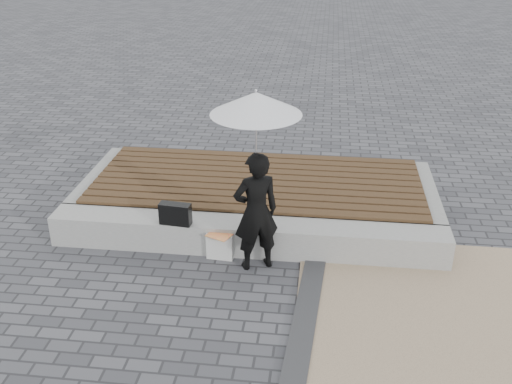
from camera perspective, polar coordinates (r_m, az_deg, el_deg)
ground at (r=6.28m, az=-2.94°, el=-13.16°), size 80.00×80.00×0.00m
edging_band at (r=5.83m, az=3.81°, el=-16.67°), size 0.61×5.20×0.04m
seating_ledge at (r=7.46m, az=-0.92°, el=-4.24°), size 5.00×0.45×0.40m
timber_platform at (r=8.51m, az=0.17°, el=-0.19°), size 5.00×2.00×0.40m
timber_decking at (r=8.42m, az=0.17°, el=1.15°), size 4.60×2.00×0.04m
woman at (r=6.87m, az=0.00°, el=-1.93°), size 0.64×0.55×1.49m
parasol at (r=6.36m, az=0.00°, el=8.55°), size 1.00×1.00×1.28m
handbag at (r=7.33m, az=-7.79°, el=-2.10°), size 0.40×0.18×0.27m
canvas_tote at (r=7.33m, az=-3.46°, el=-5.17°), size 0.34×0.16×0.34m
magazine at (r=7.20m, az=-3.57°, el=-4.17°), size 0.34×0.30×0.01m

